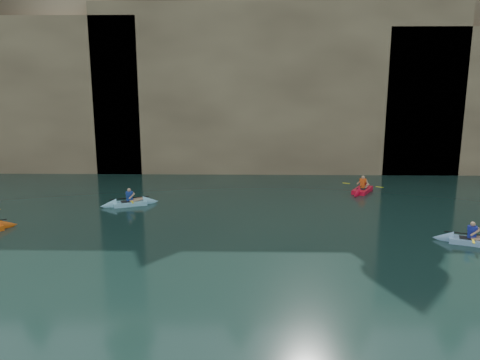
{
  "coord_description": "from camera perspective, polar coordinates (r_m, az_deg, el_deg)",
  "views": [
    {
      "loc": [
        0.2,
        -9.12,
        6.24
      ],
      "look_at": [
        -0.1,
        5.84,
        3.0
      ],
      "focal_mm": 35.0,
      "sensor_mm": 36.0,
      "label": 1
    }
  ],
  "objects": [
    {
      "name": "cliff",
      "position": [
        39.12,
        0.9,
        11.85
      ],
      "size": [
        70.0,
        16.0,
        12.0
      ],
      "primitive_type": "cube",
      "color": "tan",
      "rests_on": "ground"
    },
    {
      "name": "cliff_slab_center",
      "position": [
        31.77,
        4.5,
        11.2
      ],
      "size": [
        24.0,
        2.4,
        11.4
      ],
      "primitive_type": "cube",
      "color": "#A08961",
      "rests_on": "ground"
    },
    {
      "name": "sea_cave_center",
      "position": [
        31.69,
        -6.47,
        3.71
      ],
      "size": [
        3.5,
        1.0,
        3.2
      ],
      "primitive_type": "cube",
      "color": "black",
      "rests_on": "ground"
    },
    {
      "name": "sea_cave_east",
      "position": [
        32.82,
        18.6,
        4.59
      ],
      "size": [
        5.0,
        1.0,
        4.5
      ],
      "primitive_type": "cube",
      "color": "black",
      "rests_on": "ground"
    },
    {
      "name": "kayaker_ltblue_near",
      "position": [
        20.28,
        26.35,
        -6.62
      ],
      "size": [
        2.84,
        2.07,
        1.1
      ],
      "rotation": [
        0.0,
        0.0,
        -0.37
      ],
      "color": "#85B4DF",
      "rests_on": "ground"
    },
    {
      "name": "kayaker_red_far",
      "position": [
        27.23,
        14.7,
        -1.13
      ],
      "size": [
        2.16,
        3.12,
        1.17
      ],
      "rotation": [
        0.0,
        0.0,
        1.06
      ],
      "color": "red",
      "rests_on": "ground"
    },
    {
      "name": "kayaker_ltblue_mid",
      "position": [
        24.23,
        -13.29,
        -2.72
      ],
      "size": [
        2.93,
        2.05,
        1.1
      ],
      "rotation": [
        0.0,
        0.0,
        0.4
      ],
      "color": "#93DEF6",
      "rests_on": "ground"
    }
  ]
}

